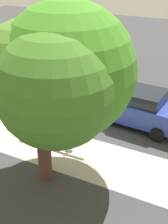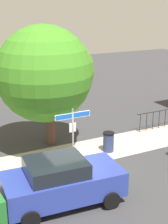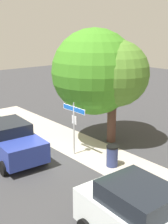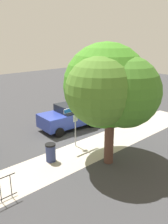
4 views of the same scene
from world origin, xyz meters
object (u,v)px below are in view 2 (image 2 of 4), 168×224
(shade_tree, at_px, (44,73))
(car_blue, at_px, (62,181))
(street_sign, at_px, (73,125))
(trash_bin, at_px, (108,142))

(shade_tree, distance_m, car_blue, 5.76)
(street_sign, bearing_deg, car_blue, -122.69)
(street_sign, height_order, shade_tree, shade_tree)
(street_sign, relative_size, car_blue, 0.60)
(shade_tree, height_order, trash_bin, shade_tree)
(car_blue, relative_size, trash_bin, 4.48)
(trash_bin, bearing_deg, car_blue, -140.96)
(car_blue, distance_m, trash_bin, 4.90)
(street_sign, height_order, trash_bin, street_sign)
(street_sign, bearing_deg, shade_tree, 100.31)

